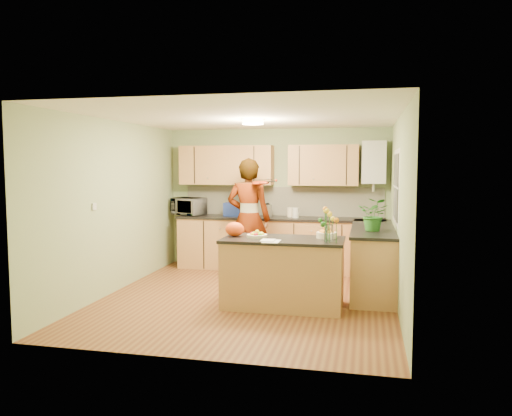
# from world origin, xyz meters

# --- Properties ---
(floor) EXTENTS (4.50, 4.50, 0.00)m
(floor) POSITION_xyz_m (0.00, 0.00, 0.00)
(floor) COLOR brown
(floor) RESTS_ON ground
(ceiling) EXTENTS (4.00, 4.50, 0.02)m
(ceiling) POSITION_xyz_m (0.00, 0.00, 2.50)
(ceiling) COLOR white
(ceiling) RESTS_ON wall_back
(wall_back) EXTENTS (4.00, 0.02, 2.50)m
(wall_back) POSITION_xyz_m (0.00, 2.25, 1.25)
(wall_back) COLOR #97AD7C
(wall_back) RESTS_ON floor
(wall_front) EXTENTS (4.00, 0.02, 2.50)m
(wall_front) POSITION_xyz_m (0.00, -2.25, 1.25)
(wall_front) COLOR #97AD7C
(wall_front) RESTS_ON floor
(wall_left) EXTENTS (0.02, 4.50, 2.50)m
(wall_left) POSITION_xyz_m (-2.00, 0.00, 1.25)
(wall_left) COLOR #97AD7C
(wall_left) RESTS_ON floor
(wall_right) EXTENTS (0.02, 4.50, 2.50)m
(wall_right) POSITION_xyz_m (2.00, 0.00, 1.25)
(wall_right) COLOR #97AD7C
(wall_right) RESTS_ON floor
(back_counter) EXTENTS (3.64, 0.62, 0.94)m
(back_counter) POSITION_xyz_m (0.10, 1.95, 0.47)
(back_counter) COLOR #AA7044
(back_counter) RESTS_ON floor
(right_counter) EXTENTS (0.62, 2.24, 0.94)m
(right_counter) POSITION_xyz_m (1.70, 0.85, 0.47)
(right_counter) COLOR #AA7044
(right_counter) RESTS_ON floor
(splashback) EXTENTS (3.60, 0.02, 0.52)m
(splashback) POSITION_xyz_m (0.10, 2.23, 1.20)
(splashback) COLOR #ECE6CD
(splashback) RESTS_ON back_counter
(upper_cabinets) EXTENTS (3.20, 0.34, 0.70)m
(upper_cabinets) POSITION_xyz_m (-0.18, 2.08, 1.85)
(upper_cabinets) COLOR #AA7044
(upper_cabinets) RESTS_ON wall_back
(boiler) EXTENTS (0.40, 0.30, 0.86)m
(boiler) POSITION_xyz_m (1.70, 2.09, 1.90)
(boiler) COLOR silver
(boiler) RESTS_ON wall_back
(window_right) EXTENTS (0.01, 1.30, 1.05)m
(window_right) POSITION_xyz_m (1.99, 0.60, 1.55)
(window_right) COLOR silver
(window_right) RESTS_ON wall_right
(light_switch) EXTENTS (0.02, 0.09, 0.09)m
(light_switch) POSITION_xyz_m (-1.99, -0.60, 1.30)
(light_switch) COLOR silver
(light_switch) RESTS_ON wall_left
(ceiling_lamp) EXTENTS (0.30, 0.30, 0.07)m
(ceiling_lamp) POSITION_xyz_m (0.00, 0.30, 2.46)
(ceiling_lamp) COLOR #FFEABF
(ceiling_lamp) RESTS_ON ceiling
(peninsula_island) EXTENTS (1.58, 0.81, 0.90)m
(peninsula_island) POSITION_xyz_m (0.54, -0.28, 0.45)
(peninsula_island) COLOR #AA7044
(peninsula_island) RESTS_ON floor
(fruit_dish) EXTENTS (0.27, 0.27, 0.09)m
(fruit_dish) POSITION_xyz_m (0.19, -0.28, 0.94)
(fruit_dish) COLOR beige
(fruit_dish) RESTS_ON peninsula_island
(orange_bowl) EXTENTS (0.27, 0.27, 0.16)m
(orange_bowl) POSITION_xyz_m (1.09, -0.13, 0.97)
(orange_bowl) COLOR beige
(orange_bowl) RESTS_ON peninsula_island
(flower_vase) EXTENTS (0.26, 0.26, 0.47)m
(flower_vase) POSITION_xyz_m (1.14, -0.46, 1.22)
(flower_vase) COLOR silver
(flower_vase) RESTS_ON peninsula_island
(orange_bag) EXTENTS (0.31, 0.28, 0.19)m
(orange_bag) POSITION_xyz_m (-0.13, -0.23, 1.00)
(orange_bag) COLOR #F74B14
(orange_bag) RESTS_ON peninsula_island
(papers) EXTENTS (0.21, 0.28, 0.01)m
(papers) POSITION_xyz_m (0.44, -0.58, 0.91)
(papers) COLOR white
(papers) RESTS_ON peninsula_island
(violinist) EXTENTS (0.74, 0.50, 1.97)m
(violinist) POSITION_xyz_m (-0.28, 1.20, 0.98)
(violinist) COLOR #D5A882
(violinist) RESTS_ON floor
(violin) EXTENTS (0.59, 0.51, 0.15)m
(violin) POSITION_xyz_m (-0.08, 0.98, 1.57)
(violin) COLOR #560E05
(violin) RESTS_ON violinist
(microwave) EXTENTS (0.67, 0.56, 0.32)m
(microwave) POSITION_xyz_m (-1.59, 1.96, 1.10)
(microwave) COLOR silver
(microwave) RESTS_ON back_counter
(blue_box) EXTENTS (0.30, 0.22, 0.24)m
(blue_box) POSITION_xyz_m (-0.75, 1.96, 1.06)
(blue_box) COLOR navy
(blue_box) RESTS_ON back_counter
(kettle) EXTENTS (0.16, 0.16, 0.29)m
(kettle) POSITION_xyz_m (-0.11, 1.96, 1.06)
(kettle) COLOR #AFAEB3
(kettle) RESTS_ON back_counter
(jar_cream) EXTENTS (0.14, 0.14, 0.17)m
(jar_cream) POSITION_xyz_m (0.29, 2.00, 1.02)
(jar_cream) COLOR beige
(jar_cream) RESTS_ON back_counter
(jar_white) EXTENTS (0.15, 0.15, 0.17)m
(jar_white) POSITION_xyz_m (0.39, 1.91, 1.03)
(jar_white) COLOR silver
(jar_white) RESTS_ON back_counter
(potted_plant) EXTENTS (0.50, 0.46, 0.46)m
(potted_plant) POSITION_xyz_m (1.70, 0.42, 1.17)
(potted_plant) COLOR #276822
(potted_plant) RESTS_ON right_counter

